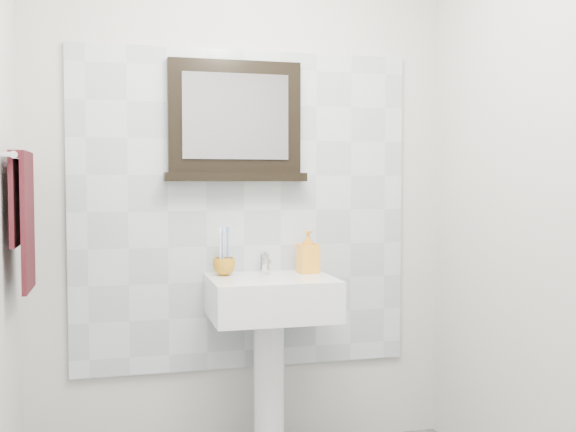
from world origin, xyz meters
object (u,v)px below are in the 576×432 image
object	(u,v)px
toothbrush_cup	(224,267)
soap_dispenser	(308,251)
framed_mirror	(235,124)
pedestal_sink	(271,318)
hand_towel	(23,210)

from	to	relation	value
toothbrush_cup	soap_dispenser	world-z (taller)	soap_dispenser
toothbrush_cup	framed_mirror	world-z (taller)	framed_mirror
pedestal_sink	hand_towel	bearing A→B (deg)	-174.67
framed_mirror	soap_dispenser	bearing A→B (deg)	-15.21
soap_dispenser	pedestal_sink	bearing A→B (deg)	-159.22
framed_mirror	hand_towel	distance (m)	1.01
toothbrush_cup	framed_mirror	size ratio (longest dim) A/B	0.16
toothbrush_cup	pedestal_sink	bearing A→B (deg)	-27.92
pedestal_sink	framed_mirror	xyz separation A→B (m)	(-0.13, 0.19, 0.88)
pedestal_sink	toothbrush_cup	xyz separation A→B (m)	(-0.20, 0.10, 0.22)
soap_dispenser	hand_towel	distance (m)	1.26
pedestal_sink	soap_dispenser	distance (m)	0.36
soap_dispenser	hand_towel	size ratio (longest dim) A/B	0.36
pedestal_sink	hand_towel	xyz separation A→B (m)	(-1.02, -0.10, 0.50)
soap_dispenser	hand_towel	xyz separation A→B (m)	(-1.22, -0.19, 0.22)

